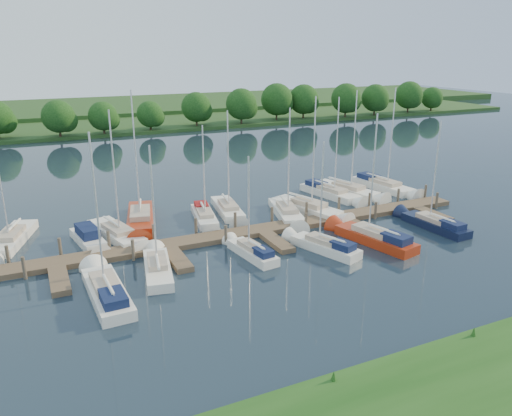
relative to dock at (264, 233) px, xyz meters
name	(u,v)px	position (x,y,z in m)	size (l,w,h in m)	color
ground	(310,269)	(0.00, -7.31, -0.20)	(260.00, 260.00, 0.00)	#182531
near_bank	(506,411)	(0.00, -23.31, 0.05)	(90.00, 10.00, 0.50)	#1A4513
dock	(264,233)	(0.00, 0.00, 0.00)	(40.00, 6.00, 0.40)	brown
mooring_pilings	(258,224)	(0.00, 1.13, 0.40)	(38.24, 2.84, 2.00)	#473D33
far_shore	(116,123)	(0.00, 67.69, 0.10)	(180.00, 30.00, 0.60)	#23471B
distant_hill	(98,107)	(0.00, 92.69, 0.50)	(220.00, 40.00, 1.40)	#2B4A20
treeline	(114,112)	(-2.44, 54.61, 3.87)	(145.61, 9.55, 8.27)	#38281C
sailboat_n_0	(11,241)	(-18.88, 6.58, 0.07)	(3.98, 8.14, 10.37)	white
motorboat	(89,240)	(-13.31, 4.08, 0.16)	(2.38, 5.74, 1.76)	white
sailboat_n_2	(119,235)	(-10.96, 4.34, 0.06)	(3.75, 8.55, 10.67)	white
sailboat_n_3	(141,221)	(-8.60, 6.97, 0.08)	(3.99, 9.47, 11.97)	#A0290E
sailboat_n_4	(205,217)	(-3.22, 5.48, 0.11)	(2.68, 7.03, 8.88)	white
sailboat_n_5	(229,211)	(-0.56, 6.43, 0.07)	(2.77, 7.83, 9.88)	white
sailboat_n_6	(287,214)	(3.93, 3.30, 0.07)	(3.54, 8.09, 10.24)	white
sailboat_n_7	(309,210)	(6.28, 3.30, 0.09)	(4.18, 8.70, 11.20)	white
sailboat_n_8	(331,194)	(11.12, 7.01, 0.12)	(3.40, 8.37, 10.53)	white
sailboat_n_9	(349,192)	(13.29, 6.97, 0.08)	(4.15, 8.79, 11.15)	white
sailboat_n_10	(384,187)	(17.82, 6.86, 0.12)	(3.10, 8.96, 11.24)	white
sailboat_s_0	(106,292)	(-13.48, -5.44, 0.13)	(2.26, 8.31, 10.62)	white
sailboat_s_1	(158,268)	(-9.72, -3.28, 0.08)	(2.74, 7.17, 9.17)	white
sailboat_s_2	(252,252)	(-2.73, -3.52, 0.12)	(2.11, 6.03, 7.83)	white
sailboat_s_3	(324,247)	(2.67, -4.87, 0.13)	(3.39, 6.67, 8.72)	white
sailboat_s_4	(373,239)	(7.09, -5.12, 0.14)	(3.45, 8.24, 10.56)	#A0290E
sailboat_s_5	(433,224)	(13.85, -4.57, 0.12)	(2.18, 7.39, 9.45)	black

